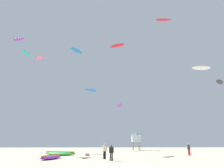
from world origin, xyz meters
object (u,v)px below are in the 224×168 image
(kite_aloft_9, at_px, (117,46))
(kite_aloft_2, at_px, (76,51))
(person_left, at_px, (105,150))
(kite_grounded_mid, at_px, (51,157))
(person_foreground, at_px, (111,151))
(person_midground, at_px, (189,148))
(kite_grounded_near, at_px, (60,153))
(kite_aloft_1, at_px, (201,68))
(kite_aloft_3, at_px, (220,82))
(lifeguard_tower, at_px, (136,137))
(cooler_box, at_px, (87,155))
(kite_aloft_8, at_px, (90,90))
(kite_aloft_0, at_px, (119,105))
(kite_aloft_5, at_px, (18,39))
(kite_aloft_4, at_px, (26,53))
(kite_aloft_7, at_px, (163,20))
(kite_aloft_6, at_px, (40,58))

(kite_aloft_9, bearing_deg, kite_aloft_2, 179.85)
(person_left, xyz_separation_m, kite_grounded_mid, (-6.02, -0.08, -0.76))
(person_foreground, xyz_separation_m, person_midground, (11.60, 8.00, 0.07))
(person_foreground, relative_size, kite_grounded_near, 0.31)
(person_midground, distance_m, kite_aloft_1, 19.78)
(person_left, bearing_deg, kite_aloft_3, 147.91)
(person_left, distance_m, lifeguard_tower, 26.33)
(person_midground, height_order, kite_aloft_2, kite_aloft_2)
(cooler_box, height_order, kite_aloft_8, kite_aloft_8)
(kite_aloft_0, bearing_deg, lifeguard_tower, -45.55)
(kite_aloft_1, bearing_deg, kite_grounded_near, -164.38)
(kite_grounded_near, relative_size, kite_aloft_9, 1.53)
(kite_aloft_5, distance_m, kite_aloft_9, 21.81)
(kite_aloft_2, bearing_deg, person_foreground, -67.48)
(kite_aloft_0, distance_m, kite_aloft_8, 9.26)
(kite_grounded_near, distance_m, kite_aloft_8, 27.82)
(kite_aloft_1, xyz_separation_m, kite_aloft_4, (-35.89, -2.46, 1.49))
(kite_aloft_4, bearing_deg, kite_aloft_7, -5.40)
(kite_aloft_2, bearing_deg, kite_aloft_0, 54.50)
(kite_aloft_7, bearing_deg, kite_aloft_2, 162.96)
(kite_aloft_2, bearing_deg, cooler_box, -66.63)
(person_foreground, distance_m, kite_aloft_9, 27.01)
(lifeguard_tower, bearing_deg, kite_grounded_mid, -118.63)
(kite_grounded_mid, xyz_separation_m, lifeguard_tower, (13.74, 25.17, 2.82))
(person_midground, relative_size, kite_aloft_0, 0.38)
(cooler_box, xyz_separation_m, kite_aloft_8, (-1.67, 23.88, 15.79))
(person_foreground, distance_m, cooler_box, 8.41)
(kite_aloft_0, relative_size, kite_aloft_7, 1.40)
(kite_aloft_3, bearing_deg, kite_aloft_4, 174.85)
(lifeguard_tower, distance_m, kite_aloft_1, 21.88)
(cooler_box, bearing_deg, kite_aloft_5, 150.10)
(kite_aloft_5, bearing_deg, kite_aloft_7, -11.36)
(person_midground, bearing_deg, person_left, 168.13)
(kite_grounded_mid, bearing_deg, kite_aloft_6, 115.94)
(kite_aloft_6, distance_m, kite_aloft_9, 19.23)
(kite_aloft_4, bearing_deg, kite_aloft_6, 92.14)
(person_midground, relative_size, kite_aloft_7, 0.54)
(person_left, bearing_deg, kite_aloft_4, -91.14)
(kite_aloft_4, bearing_deg, person_foreground, -40.57)
(person_midground, distance_m, kite_aloft_0, 26.71)
(kite_aloft_7, height_order, kite_aloft_9, kite_aloft_7)
(kite_aloft_6, bearing_deg, kite_aloft_9, -17.08)
(kite_aloft_0, xyz_separation_m, kite_aloft_5, (-23.23, -13.68, 12.08))
(person_midground, xyz_separation_m, kite_grounded_near, (-18.74, 0.80, -0.71))
(cooler_box, distance_m, kite_aloft_4, 23.34)
(person_foreground, height_order, kite_aloft_9, kite_aloft_9)
(kite_aloft_7, bearing_deg, kite_aloft_5, 168.64)
(lifeguard_tower, bearing_deg, person_foreground, -104.38)
(lifeguard_tower, height_order, kite_aloft_4, kite_aloft_4)
(kite_aloft_0, bearing_deg, kite_aloft_6, -156.09)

